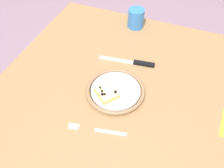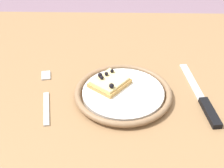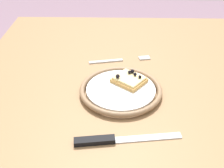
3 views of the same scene
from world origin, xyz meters
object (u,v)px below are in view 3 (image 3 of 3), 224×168
(dining_table, at_px, (125,111))
(plate, at_px, (121,90))
(knife, at_px, (109,140))
(fork, at_px, (120,60))
(pizza_slice_near, at_px, (129,79))

(dining_table, relative_size, plate, 4.81)
(knife, distance_m, fork, 0.36)
(dining_table, height_order, knife, knife)
(dining_table, distance_m, plate, 0.09)
(knife, bearing_deg, plate, 172.04)
(dining_table, xyz_separation_m, pizza_slice_near, (-0.02, 0.01, 0.10))
(plate, height_order, fork, plate)
(pizza_slice_near, bearing_deg, dining_table, -26.69)
(dining_table, distance_m, fork, 0.18)
(plate, distance_m, pizza_slice_near, 0.04)
(dining_table, xyz_separation_m, plate, (0.01, -0.01, 0.08))
(plate, bearing_deg, knife, -7.96)
(dining_table, bearing_deg, fork, -174.98)
(pizza_slice_near, bearing_deg, knife, -12.81)
(pizza_slice_near, height_order, knife, pizza_slice_near)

